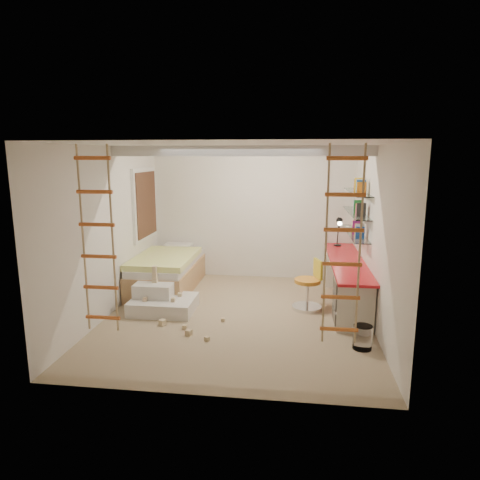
# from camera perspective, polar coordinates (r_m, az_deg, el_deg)

# --- Properties ---
(floor) EXTENTS (4.50, 4.50, 0.00)m
(floor) POSITION_cam_1_polar(r_m,az_deg,el_deg) (6.74, -0.33, -10.13)
(floor) COLOR #94825F
(floor) RESTS_ON ground
(ceiling_beam) EXTENTS (4.00, 0.18, 0.16)m
(ceiling_beam) POSITION_cam_1_polar(r_m,az_deg,el_deg) (6.57, 0.00, 11.79)
(ceiling_beam) COLOR white
(ceiling_beam) RESTS_ON ceiling
(window_frame) EXTENTS (0.06, 1.15, 1.35)m
(window_frame) POSITION_cam_1_polar(r_m,az_deg,el_deg) (8.26, -12.62, 4.69)
(window_frame) COLOR white
(window_frame) RESTS_ON wall_left
(window_blind) EXTENTS (0.02, 1.00, 1.20)m
(window_blind) POSITION_cam_1_polar(r_m,az_deg,el_deg) (8.25, -12.36, 4.69)
(window_blind) COLOR #4C2D1E
(window_blind) RESTS_ON window_frame
(rope_ladder_left) EXTENTS (0.41, 0.04, 2.13)m
(rope_ladder_left) POSITION_cam_1_polar(r_m,az_deg,el_deg) (5.07, -18.43, -0.08)
(rope_ladder_left) COLOR #D75824
(rope_ladder_left) RESTS_ON ceiling
(rope_ladder_right) EXTENTS (0.41, 0.04, 2.13)m
(rope_ladder_right) POSITION_cam_1_polar(r_m,az_deg,el_deg) (4.60, 13.55, -0.94)
(rope_ladder_right) COLOR #CC5F22
(rope_ladder_right) RESTS_ON ceiling
(waste_bin) EXTENTS (0.25, 0.25, 0.31)m
(waste_bin) POSITION_cam_1_polar(r_m,az_deg,el_deg) (5.86, 16.03, -12.35)
(waste_bin) COLOR white
(waste_bin) RESTS_ON floor
(desk) EXTENTS (0.56, 2.80, 0.75)m
(desk) POSITION_cam_1_polar(r_m,az_deg,el_deg) (7.43, 13.89, -5.14)
(desk) COLOR red
(desk) RESTS_ON floor
(shelves) EXTENTS (0.25, 1.80, 0.71)m
(shelves) POSITION_cam_1_polar(r_m,az_deg,el_deg) (7.48, 15.22, 3.51)
(shelves) COLOR white
(shelves) RESTS_ON wall_right
(bed) EXTENTS (1.02, 2.00, 0.69)m
(bed) POSITION_cam_1_polar(r_m,az_deg,el_deg) (8.08, -9.63, -4.16)
(bed) COLOR #AD7F51
(bed) RESTS_ON floor
(task_lamp) EXTENTS (0.14, 0.36, 0.57)m
(task_lamp) POSITION_cam_1_polar(r_m,az_deg,el_deg) (8.19, 13.07, 1.69)
(task_lamp) COLOR black
(task_lamp) RESTS_ON desk
(swivel_chair) EXTENTS (0.61, 0.61, 0.81)m
(swivel_chair) POSITION_cam_1_polar(r_m,az_deg,el_deg) (7.05, 9.14, -6.73)
(swivel_chair) COLOR orange
(swivel_chair) RESTS_ON floor
(play_platform) EXTENTS (0.99, 0.77, 0.44)m
(play_platform) POSITION_cam_1_polar(r_m,az_deg,el_deg) (7.03, -10.46, -7.90)
(play_platform) COLOR silver
(play_platform) RESTS_ON floor
(toy_blocks) EXTENTS (1.32, 1.18, 0.71)m
(toy_blocks) POSITION_cam_1_polar(r_m,az_deg,el_deg) (6.63, -8.81, -8.26)
(toy_blocks) COLOR #CCB284
(toy_blocks) RESTS_ON floor
(books) EXTENTS (0.14, 0.58, 0.92)m
(books) POSITION_cam_1_polar(r_m,az_deg,el_deg) (7.47, 15.26, 4.29)
(books) COLOR #194CA5
(books) RESTS_ON shelves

